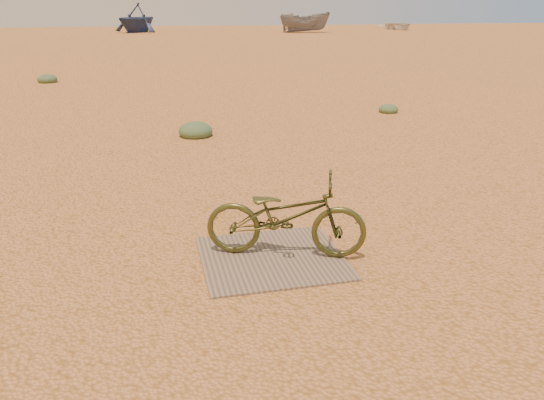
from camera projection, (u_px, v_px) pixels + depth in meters
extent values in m
plane|color=#E39055|center=(248.00, 264.00, 5.14)|extent=(120.00, 120.00, 0.00)
cube|color=#7D6D56|center=(272.00, 258.00, 5.24)|extent=(1.39, 1.27, 0.02)
imported|color=#41441E|center=(286.00, 216.00, 5.15)|extent=(1.66, 1.03, 0.82)
imported|color=navy|center=(136.00, 18.00, 46.60)|extent=(6.15, 6.26, 2.50)
imported|color=slate|center=(305.00, 22.00, 46.52)|extent=(4.62, 2.21, 1.72)
imported|color=silver|center=(398.00, 25.00, 52.19)|extent=(3.37, 4.55, 0.91)
ellipsoid|color=#5C764C|center=(196.00, 136.00, 10.12)|extent=(0.64, 0.64, 0.35)
ellipsoid|color=#5C764C|center=(388.00, 112.00, 12.34)|extent=(0.45, 0.45, 0.25)
ellipsoid|color=#5C764C|center=(48.00, 82.00, 17.05)|extent=(0.62, 0.62, 0.34)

